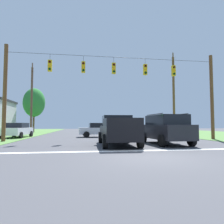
{
  "coord_description": "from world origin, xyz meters",
  "views": [
    {
      "loc": [
        -2.77,
        -8.06,
        1.33
      ],
      "look_at": [
        0.07,
        11.3,
        2.57
      ],
      "focal_mm": 32.38,
      "sensor_mm": 36.0,
      "label": 1
    }
  ],
  "objects_px": {
    "suv_black": "(165,129)",
    "distant_car_oncoming": "(99,130)",
    "distant_car_crossing_white": "(17,130)",
    "pickup_truck": "(118,130)",
    "utility_pole_near_left": "(32,100)",
    "overhead_signal_span": "(116,89)",
    "utility_pole_mid_right": "(174,94)",
    "tree_roadside_right": "(34,103)"
  },
  "relations": [
    {
      "from": "suv_black",
      "to": "distant_car_oncoming",
      "type": "height_order",
      "value": "suv_black"
    },
    {
      "from": "suv_black",
      "to": "distant_car_crossing_white",
      "type": "distance_m",
      "value": 15.04
    },
    {
      "from": "pickup_truck",
      "to": "utility_pole_near_left",
      "type": "xyz_separation_m",
      "value": [
        -8.7,
        13.52,
        3.54
      ]
    },
    {
      "from": "pickup_truck",
      "to": "suv_black",
      "type": "relative_size",
      "value": 1.12
    },
    {
      "from": "suv_black",
      "to": "distant_car_crossing_white",
      "type": "relative_size",
      "value": 1.1
    },
    {
      "from": "overhead_signal_span",
      "to": "utility_pole_mid_right",
      "type": "bearing_deg",
      "value": 43.71
    },
    {
      "from": "overhead_signal_span",
      "to": "utility_pole_mid_right",
      "type": "relative_size",
      "value": 1.6
    },
    {
      "from": "distant_car_oncoming",
      "to": "suv_black",
      "type": "bearing_deg",
      "value": -66.44
    },
    {
      "from": "overhead_signal_span",
      "to": "tree_roadside_right",
      "type": "xyz_separation_m",
      "value": [
        -11.02,
        18.91,
        0.68
      ]
    },
    {
      "from": "distant_car_oncoming",
      "to": "utility_pole_near_left",
      "type": "xyz_separation_m",
      "value": [
        -8.21,
        4.6,
        3.72
      ]
    },
    {
      "from": "overhead_signal_span",
      "to": "pickup_truck",
      "type": "xyz_separation_m",
      "value": [
        -0.51,
        -3.85,
        -3.44
      ]
    },
    {
      "from": "distant_car_oncoming",
      "to": "tree_roadside_right",
      "type": "height_order",
      "value": "tree_roadside_right"
    },
    {
      "from": "utility_pole_near_left",
      "to": "distant_car_oncoming",
      "type": "bearing_deg",
      "value": -29.24
    },
    {
      "from": "distant_car_crossing_white",
      "to": "utility_pole_mid_right",
      "type": "relative_size",
      "value": 0.39
    },
    {
      "from": "distant_car_crossing_white",
      "to": "distant_car_oncoming",
      "type": "bearing_deg",
      "value": 0.45
    },
    {
      "from": "pickup_truck",
      "to": "suv_black",
      "type": "distance_m",
      "value": 3.35
    },
    {
      "from": "utility_pole_mid_right",
      "to": "utility_pole_near_left",
      "type": "bearing_deg",
      "value": 178.71
    },
    {
      "from": "suv_black",
      "to": "distant_car_oncoming",
      "type": "xyz_separation_m",
      "value": [
        -3.84,
        8.8,
        -0.27
      ]
    },
    {
      "from": "suv_black",
      "to": "utility_pole_near_left",
      "type": "bearing_deg",
      "value": 131.96
    },
    {
      "from": "suv_black",
      "to": "tree_roadside_right",
      "type": "height_order",
      "value": "tree_roadside_right"
    },
    {
      "from": "utility_pole_near_left",
      "to": "tree_roadside_right",
      "type": "xyz_separation_m",
      "value": [
        -1.8,
        9.23,
        0.58
      ]
    },
    {
      "from": "overhead_signal_span",
      "to": "tree_roadside_right",
      "type": "bearing_deg",
      "value": 120.22
    },
    {
      "from": "overhead_signal_span",
      "to": "pickup_truck",
      "type": "bearing_deg",
      "value": -97.62
    },
    {
      "from": "overhead_signal_span",
      "to": "utility_pole_mid_right",
      "type": "distance_m",
      "value": 13.43
    },
    {
      "from": "utility_pole_mid_right",
      "to": "utility_pole_near_left",
      "type": "relative_size",
      "value": 1.24
    },
    {
      "from": "overhead_signal_span",
      "to": "utility_pole_mid_right",
      "type": "xyz_separation_m",
      "value": [
        9.68,
        9.25,
        1.12
      ]
    },
    {
      "from": "pickup_truck",
      "to": "utility_pole_near_left",
      "type": "distance_m",
      "value": 16.47
    },
    {
      "from": "overhead_signal_span",
      "to": "utility_pole_near_left",
      "type": "distance_m",
      "value": 13.36
    },
    {
      "from": "utility_pole_mid_right",
      "to": "utility_pole_near_left",
      "type": "distance_m",
      "value": 18.92
    },
    {
      "from": "utility_pole_mid_right",
      "to": "tree_roadside_right",
      "type": "xyz_separation_m",
      "value": [
        -20.69,
        9.66,
        -0.43
      ]
    },
    {
      "from": "distant_car_crossing_white",
      "to": "tree_roadside_right",
      "type": "relative_size",
      "value": 0.59
    },
    {
      "from": "distant_car_oncoming",
      "to": "utility_pole_mid_right",
      "type": "bearing_deg",
      "value": 21.32
    },
    {
      "from": "utility_pole_mid_right",
      "to": "distant_car_crossing_white",
      "type": "bearing_deg",
      "value": -167.49
    },
    {
      "from": "distant_car_oncoming",
      "to": "utility_pole_near_left",
      "type": "height_order",
      "value": "utility_pole_near_left"
    },
    {
      "from": "pickup_truck",
      "to": "utility_pole_mid_right",
      "type": "bearing_deg",
      "value": 52.11
    },
    {
      "from": "suv_black",
      "to": "utility_pole_mid_right",
      "type": "relative_size",
      "value": 0.43
    },
    {
      "from": "overhead_signal_span",
      "to": "pickup_truck",
      "type": "height_order",
      "value": "overhead_signal_span"
    },
    {
      "from": "overhead_signal_span",
      "to": "distant_car_crossing_white",
      "type": "bearing_deg",
      "value": 151.94
    },
    {
      "from": "tree_roadside_right",
      "to": "suv_black",
      "type": "bearing_deg",
      "value": -58.54
    },
    {
      "from": "distant_car_oncoming",
      "to": "overhead_signal_span",
      "type": "bearing_deg",
      "value": -78.79
    },
    {
      "from": "distant_car_crossing_white",
      "to": "distant_car_oncoming",
      "type": "height_order",
      "value": "same"
    },
    {
      "from": "distant_car_crossing_white",
      "to": "distant_car_oncoming",
      "type": "relative_size",
      "value": 1.01
    }
  ]
}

